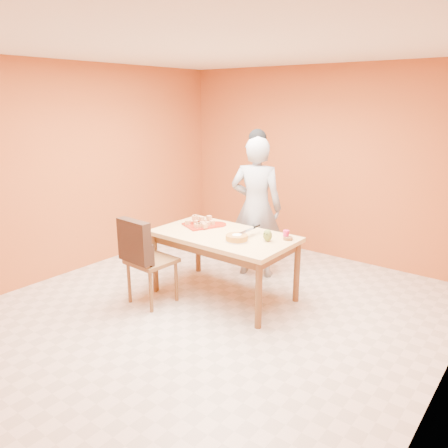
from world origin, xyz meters
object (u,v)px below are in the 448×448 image
Objects in this scene: red_dinner_plate at (216,225)px; pastry_platter at (200,225)px; dining_chair at (150,259)px; person at (256,208)px; magenta_glass at (286,235)px; egg_ornament at (268,235)px; checker_tin at (288,238)px; dining_table at (224,242)px; sponge_cake at (237,238)px.

pastry_platter is at bearing -130.90° from red_dinner_plate.
person is (0.45, 1.42, 0.38)m from dining_chair.
pastry_platter is 3.65× the size of magenta_glass.
checker_tin is (0.15, 0.18, -0.05)m from egg_ornament.
pastry_platter is at bearing -169.26° from magenta_glass.
pastry_platter is 1.09m from magenta_glass.
person reaches higher than dining_chair.
dining_table is 0.32m from sponge_cake.
dining_chair is 7.73× the size of egg_ornament.
egg_ornament reaches higher than dining_table.
dining_chair is 4.20× the size of sponge_cake.
magenta_glass is at bearing 23.56° from dining_table.
checker_tin is at bearing 1.71° from red_dinner_plate.
dining_chair reaches higher than red_dinner_plate.
magenta_glass reaches higher than sponge_cake.
checker_tin reaches higher than pastry_platter.
red_dinner_plate is at bearing 48.67° from person.
sponge_cake reaches higher than pastry_platter.
egg_ornament is at bearing 0.09° from pastry_platter.
sponge_cake reaches higher than checker_tin.
dining_chair reaches higher than checker_tin.
magenta_glass is at bearing 46.79° from sponge_cake.
magenta_glass is at bearing 125.08° from person.
person is 13.82× the size of egg_ornament.
magenta_glass is (0.64, 0.28, 0.14)m from dining_table.
dining_chair is at bearing -141.97° from magenta_glass.
dining_table is 0.82m from person.
pastry_platter is (0.11, 0.72, 0.25)m from dining_chair.
pastry_platter is at bearing 83.70° from dining_chair.
dining_chair is 1.54m from checker_tin.
dining_chair is 9.78× the size of checker_tin.
pastry_platter reaches higher than dining_table.
dining_chair is at bearing -143.45° from checker_tin.
sponge_cake is at bearing -31.90° from red_dinner_plate.
egg_ornament is at bearing 8.52° from dining_table.
egg_ornament reaches higher than pastry_platter.
red_dinner_plate is at bearing -179.31° from egg_ornament.
egg_ornament is 1.39× the size of magenta_glass.
egg_ornament is 1.27× the size of checker_tin.
dining_chair is 2.94× the size of pastry_platter.
dining_table is 0.85m from dining_chair.
person is 19.20× the size of magenta_glass.
pastry_platter is at bearing 43.57° from person.
pastry_platter is 1.12m from checker_tin.
dining_chair is at bearing 51.71° from person.
checker_tin is at bearing 61.40° from egg_ornament.
pastry_platter is at bearing -168.91° from egg_ornament.
dining_chair is (-0.54, -0.64, -0.14)m from dining_table.
red_dinner_plate is 0.99× the size of sponge_cake.
magenta_glass reaches higher than checker_tin.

